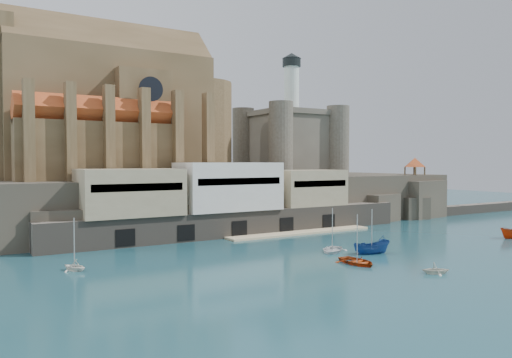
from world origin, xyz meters
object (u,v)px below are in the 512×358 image
object	(u,v)px
boat_1	(436,274)
boat_2	(372,254)
boat_0	(357,264)
castle_keep	(290,140)
pavilion	(415,163)
church	(119,116)

from	to	relation	value
boat_1	boat_2	xyz separation A→B (m)	(2.78, 13.20, 0.00)
boat_0	castle_keep	bearing A→B (deg)	68.22
castle_keep	boat_0	size ratio (longest dim) A/B	4.86
pavilion	boat_0	xyz separation A→B (m)	(-50.16, -33.74, -12.73)
castle_keep	boat_0	xyz separation A→B (m)	(-24.24, -48.82, -18.31)
pavilion	boat_1	size ratio (longest dim) A/B	2.00
castle_keep	pavilion	size ratio (longest dim) A/B	4.58
boat_2	boat_0	bearing A→B (deg)	136.76
castle_keep	boat_0	world-z (taller)	castle_keep
church	castle_keep	distance (m)	40.39
pavilion	boat_0	bearing A→B (deg)	-146.07
boat_0	boat_1	bearing A→B (deg)	-62.13
church	boat_2	distance (m)	55.42
church	pavilion	xyz separation A→B (m)	(66.13, -15.85, -9.40)
boat_0	boat_1	size ratio (longest dim) A/B	1.89
church	castle_keep	size ratio (longest dim) A/B	1.60
church	boat_2	world-z (taller)	church
church	boat_1	distance (m)	65.78
castle_keep	church	bearing A→B (deg)	178.89
castle_keep	boat_1	size ratio (longest dim) A/B	9.17
boat_0	boat_2	world-z (taller)	boat_0
church	boat_2	size ratio (longest dim) A/B	8.22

